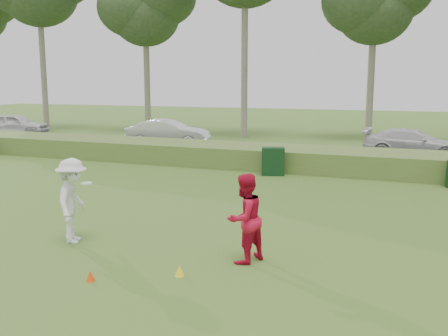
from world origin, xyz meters
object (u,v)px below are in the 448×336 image
at_px(car_left, 16,124).
at_px(car_right, 413,143).
at_px(player_red, 245,218).
at_px(car_mid, 168,133).
at_px(cone_yellow, 180,271).
at_px(player_white, 73,201).
at_px(utility_cabinet, 273,161).
at_px(cone_orange, 90,276).

xyz_separation_m(car_left, car_right, (25.77, -0.86, -0.06)).
relative_size(player_red, car_mid, 0.40).
bearing_deg(car_right, cone_yellow, 169.65).
distance_m(player_red, cone_yellow, 1.71).
bearing_deg(player_white, player_red, -109.33).
relative_size(cone_yellow, utility_cabinet, 0.19).
xyz_separation_m(player_red, car_mid, (-9.99, 15.63, -0.10)).
xyz_separation_m(cone_yellow, utility_cabinet, (-1.25, 10.91, 0.45)).
xyz_separation_m(player_white, car_right, (7.11, 16.82, -0.24)).
height_order(player_red, cone_yellow, player_red).
bearing_deg(player_red, utility_cabinet, -143.52).
xyz_separation_m(car_mid, car_right, (12.97, 0.97, -0.09)).
bearing_deg(car_right, cone_orange, 165.98).
height_order(car_left, car_mid, car_mid).
bearing_deg(cone_orange, cone_yellow, 29.96).
xyz_separation_m(utility_cabinet, car_left, (-20.64, 7.75, 0.25)).
bearing_deg(car_left, cone_yellow, -149.39).
bearing_deg(cone_orange, utility_cabinet, 89.01).
bearing_deg(cone_yellow, utility_cabinet, 96.55).
xyz_separation_m(player_red, cone_yellow, (-0.90, -1.19, -0.82)).
bearing_deg(cone_yellow, car_mid, 118.38).
bearing_deg(utility_cabinet, car_mid, 125.22).
bearing_deg(utility_cabinet, player_red, -95.21).
bearing_deg(player_red, car_left, -103.50).
bearing_deg(car_mid, cone_yellow, -163.36).
height_order(player_red, car_mid, player_red).
xyz_separation_m(car_left, car_mid, (12.80, -1.83, 0.03)).
height_order(car_left, car_right, car_left).
bearing_deg(car_mid, cone_orange, -168.36).
bearing_deg(cone_orange, player_white, 134.23).
relative_size(player_red, car_left, 0.42).
relative_size(player_red, cone_yellow, 8.54).
bearing_deg(player_red, cone_yellow, -13.19).
bearing_deg(cone_yellow, player_white, 163.05).
bearing_deg(player_white, cone_orange, -157.97).
relative_size(player_red, cone_orange, 9.27).
xyz_separation_m(player_white, cone_orange, (1.77, -1.82, -0.89)).
bearing_deg(player_white, utility_cabinet, -33.47).
distance_m(player_red, car_right, 16.87).
height_order(player_red, utility_cabinet, player_red).
height_order(player_white, car_left, player_white).
distance_m(cone_orange, car_left, 28.25).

